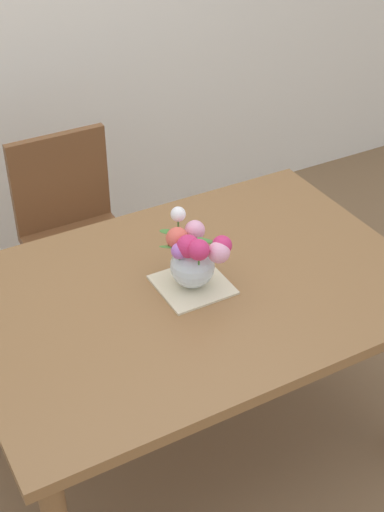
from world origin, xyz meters
name	(u,v)px	position (x,y,z in m)	size (l,w,h in m)	color
ground_plane	(193,438)	(0.00, 0.00, 0.00)	(12.00, 12.00, 0.00)	brown
dining_table	(193,308)	(0.00, 0.00, 0.65)	(1.48, 1.02, 0.74)	olive
chair_far	(73,227)	(-0.11, 0.85, 0.52)	(0.42, 0.42, 0.90)	brown
placemat	(192,285)	(0.00, 0.01, 0.74)	(0.22, 0.22, 0.01)	beige
flower_vase	(194,256)	(0.00, 0.00, 0.86)	(0.20, 0.23, 0.24)	silver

